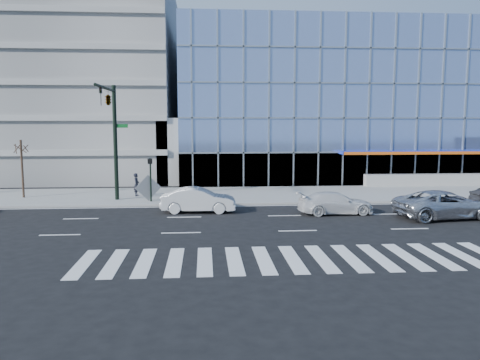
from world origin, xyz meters
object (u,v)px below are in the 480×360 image
object	(u,v)px
white_suv	(336,203)
white_sedan	(198,200)
tilted_panel	(148,188)
traffic_signal	(110,114)
pedestrian	(137,185)
ped_signal_post	(150,173)
street_tree_near	(21,148)
silver_suv	(445,205)

from	to	relation	value
white_suv	white_sedan	bearing A→B (deg)	79.42
white_sedan	tilted_panel	bearing A→B (deg)	46.93
traffic_signal	white_sedan	world-z (taller)	traffic_signal
tilted_panel	pedestrian	bearing A→B (deg)	97.62
traffic_signal	ped_signal_post	size ratio (longest dim) A/B	2.67
street_tree_near	white_sedan	bearing A→B (deg)	-24.86
traffic_signal	silver_suv	xyz separation A→B (m)	(20.22, -5.99, -5.36)
street_tree_near	pedestrian	distance (m)	8.62
white_sedan	traffic_signal	bearing A→B (deg)	65.85
white_sedan	tilted_panel	xyz separation A→B (m)	(-3.54, 3.71, 0.30)
silver_suv	pedestrian	distance (m)	21.09
white_suv	tilted_panel	bearing A→B (deg)	65.19
ped_signal_post	white_sedan	size ratio (longest dim) A/B	0.65
pedestrian	tilted_panel	world-z (taller)	tilted_panel
ped_signal_post	white_suv	distance (m)	12.67
traffic_signal	street_tree_near	distance (m)	7.96
traffic_signal	street_tree_near	bearing A→B (deg)	157.29
ped_signal_post	white_suv	xyz separation A→B (m)	(11.72, -4.58, -1.47)
silver_suv	white_sedan	distance (m)	14.71
white_suv	street_tree_near	bearing A→B (deg)	68.90
street_tree_near	tilted_panel	size ratio (longest dim) A/B	3.25
ped_signal_post	silver_suv	distance (m)	18.88
ped_signal_post	silver_suv	world-z (taller)	ped_signal_post
white_sedan	tilted_panel	size ratio (longest dim) A/B	3.57
street_tree_near	pedestrian	bearing A→B (deg)	0.62
traffic_signal	white_suv	xyz separation A→B (m)	(14.22, -4.20, -5.49)
silver_suv	tilted_panel	distance (m)	19.15
street_tree_near	pedestrian	size ratio (longest dim) A/B	2.50
traffic_signal	white_suv	bearing A→B (deg)	-16.46
ped_signal_post	white_suv	size ratio (longest dim) A/B	0.65
ped_signal_post	tilted_panel	size ratio (longest dim) A/B	2.31
silver_suv	tilted_panel	world-z (taller)	tilted_panel
pedestrian	tilted_panel	size ratio (longest dim) A/B	1.30
street_tree_near	silver_suv	size ratio (longest dim) A/B	0.73
street_tree_near	silver_suv	xyz separation A→B (m)	(27.22, -8.92, -2.97)
tilted_panel	white_suv	bearing A→B (deg)	-40.46
traffic_signal	tilted_panel	distance (m)	5.62
traffic_signal	pedestrian	bearing A→B (deg)	69.09
ped_signal_post	street_tree_near	bearing A→B (deg)	164.94
traffic_signal	silver_suv	distance (m)	21.76
ped_signal_post	white_sedan	bearing A→B (deg)	-45.53
street_tree_near	tilted_panel	distance (m)	9.92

